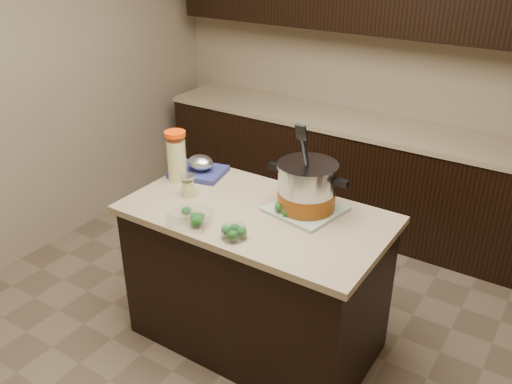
% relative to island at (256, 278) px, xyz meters
% --- Properties ---
extents(ground_plane, '(4.00, 4.00, 0.00)m').
position_rel_island_xyz_m(ground_plane, '(0.00, 0.00, -0.45)').
color(ground_plane, brown).
rests_on(ground_plane, ground).
extents(room_shell, '(4.04, 4.04, 2.72)m').
position_rel_island_xyz_m(room_shell, '(0.00, 0.00, 1.26)').
color(room_shell, tan).
rests_on(room_shell, ground).
extents(back_cabinets, '(3.60, 0.63, 2.33)m').
position_rel_island_xyz_m(back_cabinets, '(0.00, 1.74, 0.49)').
color(back_cabinets, black).
rests_on(back_cabinets, ground).
extents(island, '(1.46, 0.81, 0.90)m').
position_rel_island_xyz_m(island, '(0.00, 0.00, 0.00)').
color(island, black).
rests_on(island, ground).
extents(dish_towel, '(0.42, 0.42, 0.02)m').
position_rel_island_xyz_m(dish_towel, '(0.22, 0.16, 0.46)').
color(dish_towel, '#5E8B5D').
rests_on(dish_towel, island).
extents(stock_pot, '(0.47, 0.34, 0.47)m').
position_rel_island_xyz_m(stock_pot, '(0.22, 0.16, 0.58)').
color(stock_pot, '#B7B7BC').
rests_on(stock_pot, dish_towel).
extents(lemonade_pitcher, '(0.17, 0.17, 0.31)m').
position_rel_island_xyz_m(lemonade_pitcher, '(-0.62, 0.08, 0.59)').
color(lemonade_pitcher, '#DCD586').
rests_on(lemonade_pitcher, island).
extents(mason_jar, '(0.10, 0.10, 0.14)m').
position_rel_island_xyz_m(mason_jar, '(-0.44, -0.05, 0.51)').
color(mason_jar, '#DCD586').
rests_on(mason_jar, island).
extents(broccoli_tub_left, '(0.16, 0.16, 0.06)m').
position_rel_island_xyz_m(broccoli_tub_left, '(0.16, 0.06, 0.48)').
color(broccoli_tub_left, silver).
rests_on(broccoli_tub_left, island).
extents(broccoli_tub_right, '(0.15, 0.15, 0.06)m').
position_rel_island_xyz_m(broccoli_tub_right, '(0.06, -0.29, 0.48)').
color(broccoli_tub_right, silver).
rests_on(broccoli_tub_right, island).
extents(broccoli_tub_rect, '(0.24, 0.20, 0.07)m').
position_rel_island_xyz_m(broccoli_tub_rect, '(-0.22, -0.31, 0.48)').
color(broccoli_tub_rect, silver).
rests_on(broccoli_tub_rect, island).
extents(blue_tray, '(0.37, 0.32, 0.12)m').
position_rel_island_xyz_m(blue_tray, '(-0.56, 0.21, 0.49)').
color(blue_tray, navy).
rests_on(blue_tray, island).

